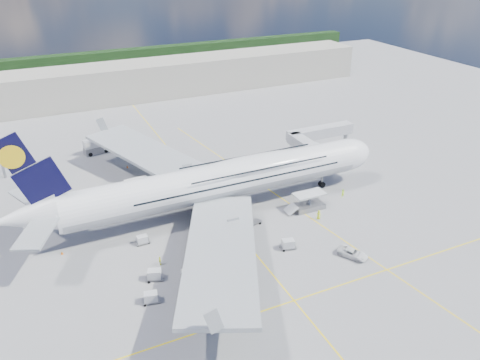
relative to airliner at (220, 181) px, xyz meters
name	(u,v)px	position (x,y,z in m)	size (l,w,h in m)	color
ground	(240,235)	(-0.26, -10.00, -6.87)	(300.00, 300.00, 0.00)	gray
taxi_line_main	(240,235)	(-0.26, -10.00, -6.86)	(0.25, 220.00, 0.01)	yellow
taxi_line_cross	(294,301)	(-0.26, -30.00, -6.86)	(120.00, 0.25, 0.01)	yellow
taxi_line_diag	(279,197)	(13.74, 0.00, -6.86)	(0.25, 100.00, 0.01)	yellow
airliner	(220,181)	(0.00, 0.00, 0.00)	(77.26, 79.15, 23.71)	white
jet_bridge	(315,139)	(29.55, 10.94, -0.02)	(18.80, 12.10, 8.50)	#B7B7BC
cargo_loader	(308,204)	(16.56, -7.11, -5.62)	(8.53, 3.20, 3.67)	silver
terminal	(126,82)	(-0.26, 85.00, -0.87)	(180.00, 16.00, 12.00)	#B2AD9E
tree_line	(191,53)	(39.74, 130.00, -2.87)	(160.00, 6.00, 8.00)	#193814
dolly_row_a	(154,275)	(-18.43, -15.99, -5.86)	(3.31, 2.52, 1.87)	gray
dolly_row_b	(151,297)	(-20.41, -21.05, -5.92)	(3.05, 2.06, 1.77)	gray
dolly_row_c	(235,247)	(-2.84, -13.65, -6.55)	(2.93, 1.72, 0.41)	gray
dolly_back	(142,240)	(-17.66, -5.05, -5.99)	(2.63, 1.46, 1.63)	gray
dolly_nose_far	(288,244)	(5.78, -17.60, -5.88)	(3.19, 2.19, 1.84)	gray
dolly_nose_near	(253,223)	(3.66, -7.65, -6.52)	(3.36, 2.30, 0.45)	gray
baggage_tug	(188,273)	(-13.14, -17.47, -6.19)	(2.67, 1.85, 1.52)	silver
catering_truck_inner	(141,188)	(-13.44, 12.75, -4.90)	(7.13, 3.09, 4.17)	gray
catering_truck_outer	(96,147)	(-18.23, 40.66, -5.07)	(6.83, 3.58, 3.88)	gray
service_van	(353,253)	(14.85, -24.52, -6.13)	(2.46, 5.34, 1.48)	white
crew_nose	(343,193)	(26.10, -6.08, -5.90)	(0.71, 0.47, 1.94)	#BFFA1A
crew_loader	(309,195)	(19.14, -3.64, -5.89)	(0.95, 0.74, 1.95)	#8EDA16
crew_wing	(160,261)	(-16.51, -12.52, -6.05)	(0.95, 0.40, 1.63)	#D6E618
crew_van	(319,215)	(16.41, -11.38, -5.89)	(0.95, 0.62, 1.95)	#E1F91A
crew_tug	(234,253)	(-4.14, -15.95, -5.89)	(1.27, 0.73, 1.97)	#B3FD1A
cone_nose	(332,166)	(32.71, 7.50, -6.62)	(0.41, 0.41, 0.52)	orange
cone_wing_left_inner	(153,185)	(-9.85, 16.21, -6.58)	(0.47, 0.47, 0.60)	orange
cone_wing_left_outer	(127,167)	(-12.99, 28.38, -6.56)	(0.50, 0.50, 0.63)	orange
cone_wing_right_inner	(232,246)	(-3.15, -13.01, -6.63)	(0.39, 0.39, 0.49)	orange
cone_wing_right_outer	(230,293)	(-8.66, -24.55, -6.64)	(0.38, 0.38, 0.48)	orange
cone_tail	(62,253)	(-31.52, -2.27, -6.59)	(0.46, 0.46, 0.58)	orange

